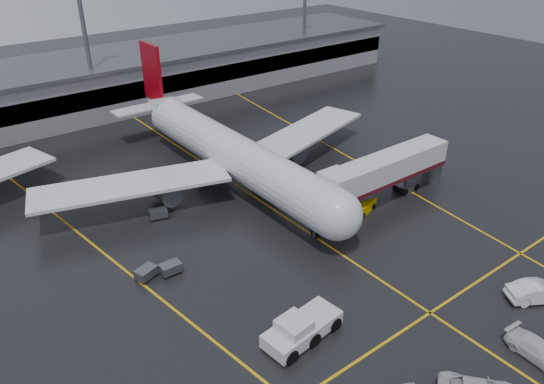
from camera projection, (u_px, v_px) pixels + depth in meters
ground at (275, 211)px, 60.13m from camera, size 220.00×220.00×0.00m
apron_line_centre at (275, 211)px, 60.12m from camera, size 0.25×90.00×0.02m
apron_line_stop at (430, 313)px, 44.77m from camera, size 60.00×0.25×0.02m
apron_line_left at (75, 230)px, 56.42m from camera, size 9.99×69.35×0.02m
apron_line_right at (330, 146)px, 76.71m from camera, size 7.57×69.64×0.02m
terminal at (110, 81)px, 91.51m from camera, size 122.00×19.00×8.60m
light_mast_mid at (84, 31)px, 79.85m from camera, size 3.00×1.20×25.45m
light_mast_right at (305, 3)px, 103.89m from camera, size 3.00×1.20×25.45m
main_airliner at (228, 151)px, 64.88m from camera, size 48.80×45.60×14.10m
jet_bridge at (387, 171)px, 60.40m from camera, size 19.90×3.40×6.05m
pushback_tractor at (301, 329)px, 41.64m from camera, size 7.23×3.68×2.49m
belt_loader at (362, 207)px, 59.65m from camera, size 4.30×2.77×2.53m
service_van_b at (539, 351)px, 39.88m from camera, size 2.55×5.40×1.52m
service_van_c at (539, 292)px, 45.86m from camera, size 5.80×4.56×1.84m
baggage_cart_a at (171, 268)px, 49.41m from camera, size 2.01×1.32×1.12m
baggage_cart_b at (146, 273)px, 48.77m from camera, size 2.31×1.86×1.12m
baggage_cart_c at (158, 213)px, 58.39m from camera, size 2.26×1.76×1.12m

